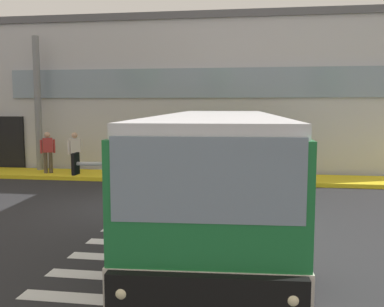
# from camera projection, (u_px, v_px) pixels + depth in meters

# --- Properties ---
(ground_plane) EXTENTS (80.00, 90.00, 0.02)m
(ground_plane) POSITION_uv_depth(u_px,v_px,m) (139.00, 207.00, 12.68)
(ground_plane) COLOR #232326
(ground_plane) RESTS_ON ground
(bay_paint_stripes) EXTENTS (4.40, 3.96, 0.01)m
(bay_paint_stripes) POSITION_uv_depth(u_px,v_px,m) (181.00, 261.00, 8.25)
(bay_paint_stripes) COLOR silver
(bay_paint_stripes) RESTS_ON ground
(terminal_building) EXTENTS (24.33, 13.80, 6.68)m
(terminal_building) POSITION_uv_depth(u_px,v_px,m) (183.00, 97.00, 23.85)
(terminal_building) COLOR #B7B7BC
(terminal_building) RESTS_ON ground
(boarding_curb) EXTENTS (26.53, 2.00, 0.15)m
(boarding_curb) POSITION_uv_depth(u_px,v_px,m) (171.00, 177.00, 17.39)
(boarding_curb) COLOR yellow
(boarding_curb) RESTS_ON ground
(entry_support_column) EXTENTS (0.28, 0.28, 5.61)m
(entry_support_column) POSITION_uv_depth(u_px,v_px,m) (38.00, 104.00, 18.53)
(entry_support_column) COLOR slate
(entry_support_column) RESTS_ON boarding_curb
(bus_main_foreground) EXTENTS (3.27, 11.36, 2.70)m
(bus_main_foreground) POSITION_uv_depth(u_px,v_px,m) (219.00, 170.00, 10.74)
(bus_main_foreground) COLOR #1E7238
(bus_main_foreground) RESTS_ON ground
(passenger_near_column) EXTENTS (0.52, 0.49, 1.68)m
(passenger_near_column) POSITION_uv_depth(u_px,v_px,m) (48.00, 149.00, 17.82)
(passenger_near_column) COLOR #4C4233
(passenger_near_column) RESTS_ON boarding_curb
(passenger_by_doorway) EXTENTS (0.47, 0.41, 1.68)m
(passenger_by_doorway) POSITION_uv_depth(u_px,v_px,m) (75.00, 151.00, 17.48)
(passenger_by_doorway) COLOR #4C4233
(passenger_by_doorway) RESTS_ON boarding_curb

